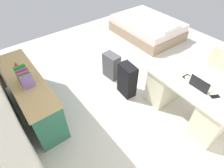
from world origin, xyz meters
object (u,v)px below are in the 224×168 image
(credenza, at_px, (32,95))
(suitcase_black, at_px, (127,80))
(suitcase_spare_grey, at_px, (111,66))
(desk, at_px, (187,99))
(cell_phone_near_laptop, at_px, (215,96))
(computer_mouse, at_px, (187,77))
(cell_phone_by_mouse, at_px, (186,76))
(bed, at_px, (147,27))
(figurine_small, at_px, (16,64))
(office_chair, at_px, (213,76))
(laptop, at_px, (200,85))

(credenza, xyz_separation_m, suitcase_black, (-0.66, -1.61, -0.06))
(suitcase_spare_grey, bearing_deg, desk, -172.22)
(cell_phone_near_laptop, bearing_deg, credenza, 73.12)
(computer_mouse, height_order, cell_phone_by_mouse, computer_mouse)
(credenza, bearing_deg, bed, -77.60)
(suitcase_black, relative_size, cell_phone_near_laptop, 4.99)
(credenza, xyz_separation_m, figurine_small, (0.35, 0.00, 0.45))
(computer_mouse, relative_size, cell_phone_by_mouse, 0.74)
(desk, bearing_deg, suitcase_spare_grey, 12.75)
(desk, xyz_separation_m, credenza, (1.68, 2.06, 0.02))
(suitcase_spare_grey, bearing_deg, cell_phone_near_laptop, -173.93)
(office_chair, xyz_separation_m, cell_phone_near_laptop, (-0.39, 0.83, 0.32))
(suitcase_black, bearing_deg, computer_mouse, -145.12)
(computer_mouse, xyz_separation_m, cell_phone_near_laptop, (-0.51, 0.03, -0.01))
(office_chair, height_order, suitcase_black, office_chair)
(laptop, xyz_separation_m, computer_mouse, (0.26, -0.05, -0.03))
(bed, bearing_deg, figurine_small, 97.07)
(suitcase_black, height_order, figurine_small, figurine_small)
(suitcase_black, bearing_deg, desk, -151.23)
(office_chair, bearing_deg, computer_mouse, 81.95)
(bed, height_order, suitcase_spare_grey, bed)
(credenza, distance_m, bed, 3.78)
(suitcase_spare_grey, bearing_deg, credenza, 83.12)
(suitcase_spare_grey, distance_m, cell_phone_by_mouse, 1.58)
(cell_phone_near_laptop, bearing_deg, bed, -1.89)
(cell_phone_by_mouse, bearing_deg, bed, -31.05)
(computer_mouse, bearing_deg, cell_phone_near_laptop, 177.57)
(cell_phone_near_laptop, bearing_deg, suitcase_spare_grey, 38.58)
(desk, relative_size, laptop, 4.62)
(suitcase_spare_grey, bearing_deg, computer_mouse, -169.09)
(credenza, bearing_deg, suitcase_black, -112.23)
(laptop, bearing_deg, cell_phone_near_laptop, -176.73)
(credenza, distance_m, suitcase_black, 1.74)
(office_chair, bearing_deg, laptop, 99.79)
(desk, bearing_deg, office_chair, -87.74)
(computer_mouse, bearing_deg, figurine_small, 49.56)
(bed, distance_m, suitcase_black, 2.55)
(credenza, distance_m, suitcase_spare_grey, 1.70)
(laptop, height_order, cell_phone_near_laptop, laptop)
(cell_phone_near_laptop, bearing_deg, laptop, 30.81)
(figurine_small, bearing_deg, suitcase_spare_grey, -103.60)
(suitcase_spare_grey, height_order, figurine_small, figurine_small)
(credenza, distance_m, computer_mouse, 2.63)
(bed, bearing_deg, desk, 146.82)
(suitcase_black, xyz_separation_m, suitcase_spare_grey, (0.60, -0.08, -0.06))
(office_chair, distance_m, laptop, 0.93)
(office_chair, height_order, computer_mouse, office_chair)
(cell_phone_by_mouse, xyz_separation_m, figurine_small, (1.86, 2.13, 0.11))
(office_chair, relative_size, credenza, 0.52)
(suitcase_spare_grey, xyz_separation_m, cell_phone_by_mouse, (-1.45, -0.44, 0.46))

